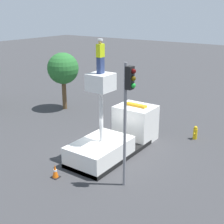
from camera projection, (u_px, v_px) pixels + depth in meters
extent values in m
plane|color=#38383A|center=(110.00, 155.00, 18.23)|extent=(120.00, 120.00, 0.00)
cube|color=black|center=(110.00, 153.00, 18.19)|extent=(5.57, 2.44, 0.24)
cube|color=white|center=(100.00, 152.00, 17.28)|extent=(3.61, 2.38, 1.17)
cube|color=white|center=(135.00, 123.00, 20.02)|extent=(1.96, 2.38, 2.25)
cube|color=black|center=(143.00, 112.00, 20.64)|extent=(0.03, 2.02, 0.90)
cube|color=orange|center=(136.00, 105.00, 19.64)|extent=(0.36, 1.43, 0.14)
cylinder|color=silver|center=(101.00, 116.00, 16.73)|extent=(0.22, 0.22, 2.98)
cube|color=white|center=(101.00, 82.00, 16.15)|extent=(1.19, 1.19, 0.90)
cube|color=navy|center=(101.00, 65.00, 15.87)|extent=(0.34, 0.26, 0.84)
cube|color=#D1E519|center=(100.00, 51.00, 15.63)|extent=(0.40, 0.26, 0.66)
sphere|color=tan|center=(100.00, 42.00, 15.49)|extent=(0.23, 0.23, 0.23)
cylinder|color=white|center=(100.00, 40.00, 15.46)|extent=(0.26, 0.26, 0.09)
cylinder|color=gray|center=(125.00, 128.00, 14.18)|extent=(0.14, 0.14, 5.96)
cube|color=black|center=(130.00, 78.00, 13.32)|extent=(0.34, 0.28, 1.00)
sphere|color=#490707|center=(134.00, 71.00, 13.12)|extent=(0.22, 0.22, 0.22)
sphere|color=#503C07|center=(133.00, 78.00, 13.22)|extent=(0.22, 0.22, 0.22)
sphere|color=green|center=(133.00, 86.00, 13.32)|extent=(0.22, 0.22, 0.22)
cylinder|color=gold|center=(195.00, 134.00, 20.30)|extent=(0.28, 0.28, 0.71)
sphere|color=gold|center=(196.00, 128.00, 20.17)|extent=(0.23, 0.23, 0.23)
cylinder|color=gold|center=(194.00, 134.00, 20.13)|extent=(0.12, 0.11, 0.11)
cylinder|color=gold|center=(196.00, 132.00, 20.43)|extent=(0.12, 0.11, 0.11)
cube|color=black|center=(56.00, 177.00, 15.79)|extent=(0.39, 0.39, 0.03)
cone|color=orange|center=(55.00, 171.00, 15.68)|extent=(0.33, 0.33, 0.71)
cylinder|color=white|center=(55.00, 170.00, 15.67)|extent=(0.17, 0.17, 0.10)
cylinder|color=brown|center=(64.00, 94.00, 26.09)|extent=(0.36, 0.36, 2.56)
sphere|color=#286B2D|center=(63.00, 68.00, 25.40)|extent=(2.56, 2.56, 2.56)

